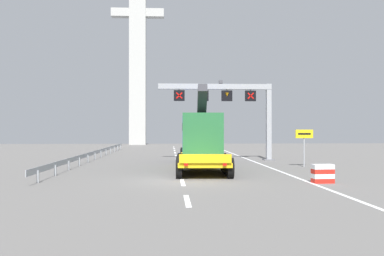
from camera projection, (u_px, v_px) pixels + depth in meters
The scene contains 9 objects.
ground at pixel (181, 181), 21.01m from camera, with size 112.00×112.00×0.00m, color slate.
lane_markings at pixel (176, 157), 38.58m from camera, with size 0.20×49.79×0.01m.
edge_line_right at pixel (255, 162), 33.33m from camera, with size 0.20×63.00×0.01m, color silver.
overhead_lane_gantry at pixel (231, 100), 35.03m from camera, with size 9.74×0.90×6.71m.
heavy_haul_truck_yellow at pixel (200, 138), 29.35m from camera, with size 3.54×14.15×5.30m.
exit_sign_yellow at pixel (304, 139), 28.86m from camera, with size 1.22×0.15×2.57m.
crash_barrier_striped at pixel (323, 174), 20.09m from camera, with size 1.04×0.58×0.90m.
guardrail_left at pixel (97, 152), 37.23m from camera, with size 0.13×37.23×0.76m.
bridge_pylon_distant at pixel (138, 36), 71.99m from camera, with size 9.00×2.00×36.51m.
Camera 1 is at (-0.59, -21.02, 2.56)m, focal length 39.17 mm.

